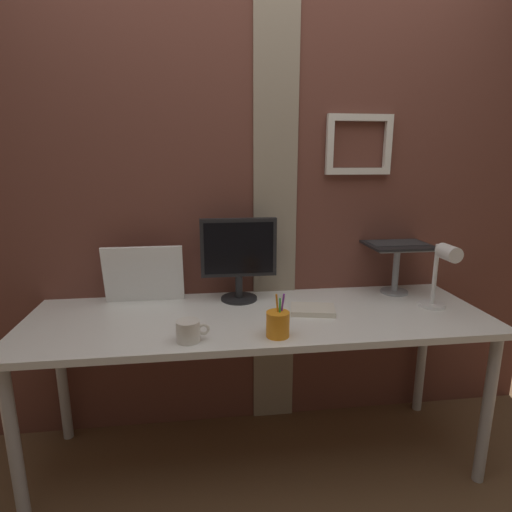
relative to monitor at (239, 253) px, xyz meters
name	(u,v)px	position (x,y,z in m)	size (l,w,h in m)	color
ground_plane	(267,462)	(0.11, -0.26, -0.99)	(6.00, 6.00, 0.00)	brown
brick_wall_back	(256,180)	(0.11, 0.18, 0.34)	(3.17, 0.16, 2.65)	brown
desk	(259,329)	(0.07, -0.22, -0.31)	(2.07, 0.68, 0.75)	white
monitor	(239,253)	(0.00, 0.00, 0.00)	(0.37, 0.18, 0.41)	black
laptop_stand	(396,262)	(0.82, 0.00, -0.07)	(0.28, 0.22, 0.25)	gray
laptop	(393,233)	(0.82, 0.07, 0.07)	(0.32, 0.30, 0.22)	black
whiteboard_panel	(144,274)	(-0.46, 0.03, -0.10)	(0.38, 0.02, 0.29)	white
desk_lamp	(442,270)	(0.90, -0.27, -0.04)	(0.12, 0.20, 0.32)	white
pen_cup	(278,324)	(0.11, -0.45, -0.19)	(0.09, 0.09, 0.17)	orange
coffee_mug	(189,331)	(-0.24, -0.46, -0.20)	(0.13, 0.09, 0.08)	silver
paper_clutter_stack	(313,310)	(0.32, -0.22, -0.23)	(0.20, 0.14, 0.02)	silver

